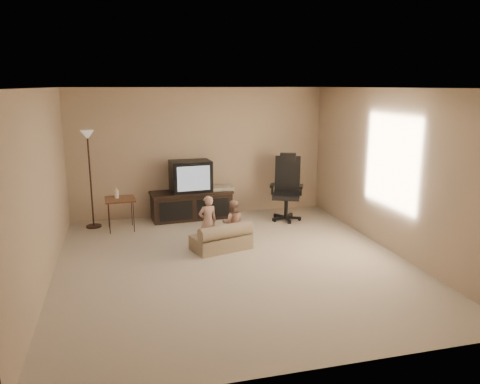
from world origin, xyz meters
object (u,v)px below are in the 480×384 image
object	(u,v)px
tv_stand	(192,195)
floor_lamp	(89,157)
toddler_left	(208,221)
child_sofa	(222,239)
office_chair	(287,196)
toddler_right	(233,223)
side_table	(120,199)

from	to	relation	value
tv_stand	floor_lamp	size ratio (longest dim) A/B	0.92
toddler_left	floor_lamp	bearing A→B (deg)	-49.77
child_sofa	office_chair	bearing A→B (deg)	25.17
office_chair	floor_lamp	bearing A→B (deg)	-162.27
office_chair	child_sofa	xyz separation A→B (m)	(-1.57, -1.39, -0.28)
child_sofa	toddler_right	bearing A→B (deg)	26.27
office_chair	toddler_right	world-z (taller)	office_chair
side_table	child_sofa	bearing A→B (deg)	-44.41
office_chair	child_sofa	distance (m)	2.12
office_chair	side_table	size ratio (longest dim) A/B	1.63
office_chair	child_sofa	bearing A→B (deg)	-114.60
toddler_left	toddler_right	world-z (taller)	toddler_left
tv_stand	toddler_left	bearing A→B (deg)	-94.08
tv_stand	toddler_left	size ratio (longest dim) A/B	1.94
side_table	office_chair	bearing A→B (deg)	-2.04
tv_stand	side_table	xyz separation A→B (m)	(-1.35, -0.41, 0.08)
child_sofa	floor_lamp	bearing A→B (deg)	122.29
tv_stand	office_chair	size ratio (longest dim) A/B	1.28
side_table	child_sofa	xyz separation A→B (m)	(1.53, -1.50, -0.38)
child_sofa	toddler_left	distance (m)	0.37
office_chair	toddler_right	distance (m)	1.81
office_chair	toddler_right	size ratio (longest dim) A/B	1.72
office_chair	toddler_left	size ratio (longest dim) A/B	1.52
office_chair	toddler_right	bearing A→B (deg)	-114.78
child_sofa	toddler_left	xyz separation A→B (m)	(-0.19, 0.21, 0.24)
office_chair	floor_lamp	xyz separation A→B (m)	(-3.60, 0.39, 0.83)
tv_stand	side_table	distance (m)	1.41
tv_stand	toddler_right	xyz separation A→B (m)	(0.40, -1.71, -0.10)
floor_lamp	toddler_left	bearing A→B (deg)	-40.62
office_chair	toddler_left	xyz separation A→B (m)	(-1.76, -1.18, -0.04)
side_table	toddler_left	size ratio (longest dim) A/B	0.93
tv_stand	floor_lamp	bearing A→B (deg)	-179.97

